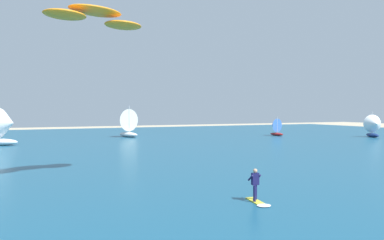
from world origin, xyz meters
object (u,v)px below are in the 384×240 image
Objects in this scene: kitesurfer at (257,190)px; sailboat_far_right at (374,126)px; sailboat_near_shore at (126,123)px; kite at (96,17)px; sailboat_leading at (6,126)px; sailboat_mid_right at (275,127)px.

kitesurfer is 51.32m from sailboat_far_right.
sailboat_far_right is at bearing -25.69° from sailboat_near_shore.
kite reaches higher than kitesurfer.
kitesurfer is 0.36× the size of sailboat_leading.
kitesurfer is 0.57× the size of sailboat_mid_right.
sailboat_leading is at bearing -155.34° from sailboat_near_shore.
kitesurfer is at bearing -70.21° from sailboat_leading.
sailboat_leading is 57.79m from sailboat_far_right.
sailboat_mid_right is at bearing 38.33° from kite.
kite is 30.85m from sailboat_leading.
kitesurfer is 46.49m from sailboat_near_shore.
sailboat_near_shore is 42.94m from sailboat_far_right.
sailboat_leading is at bearing -179.74° from sailboat_mid_right.
sailboat_near_shore is at bearing 154.31° from sailboat_far_right.
kitesurfer is at bearing -147.44° from sailboat_far_right.
kitesurfer is at bearing -128.51° from sailboat_mid_right.
sailboat_far_right reaches higher than sailboat_mid_right.
sailboat_mid_right is 16.64m from sailboat_far_right.
sailboat_mid_right is 0.81× the size of sailboat_far_right.
sailboat_near_shore is 19.99m from sailboat_leading.
sailboat_mid_right is at bearing 51.49° from kitesurfer.
kite is at bearing 125.41° from kitesurfer.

